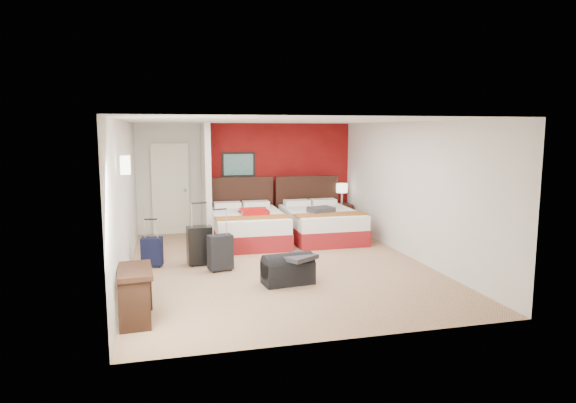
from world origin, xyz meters
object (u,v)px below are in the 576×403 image
object	(u,v)px
duffel_bag	(288,271)
suitcase_black	(200,247)
red_suitcase_open	(253,211)
nightstand	(341,216)
suitcase_charcoal	(220,254)
suitcase_navy	(152,253)
table_lamp	(342,194)
desk	(136,295)
bed_left	(248,228)
bed_right	(321,224)

from	to	relation	value
duffel_bag	suitcase_black	bearing A→B (deg)	124.16
red_suitcase_open	nightstand	distance (m)	2.60
suitcase_charcoal	suitcase_navy	distance (m)	1.23
table_lamp	desk	xyz separation A→B (m)	(-4.52, -4.97, -0.50)
suitcase_charcoal	suitcase_black	bearing A→B (deg)	111.37
red_suitcase_open	desk	size ratio (longest dim) A/B	0.93
suitcase_black	suitcase_navy	xyz separation A→B (m)	(-0.81, 0.07, -0.08)
bed_left	red_suitcase_open	distance (m)	0.39
nightstand	duffel_bag	size ratio (longest dim) A/B	0.78
nightstand	desk	distance (m)	6.72
red_suitcase_open	suitcase_charcoal	world-z (taller)	red_suitcase_open
suitcase_charcoal	duffel_bag	world-z (taller)	suitcase_charcoal
red_suitcase_open	bed_left	bearing A→B (deg)	136.04
red_suitcase_open	nightstand	bearing A→B (deg)	25.69
duffel_bag	table_lamp	bearing A→B (deg)	52.78
bed_left	table_lamp	size ratio (longest dim) A/B	4.33
suitcase_charcoal	suitcase_navy	xyz separation A→B (m)	(-1.12, 0.52, -0.05)
bed_right	desk	distance (m)	5.43
bed_right	red_suitcase_open	size ratio (longest dim) A/B	2.77
suitcase_charcoal	desk	size ratio (longest dim) A/B	0.72
bed_right	suitcase_black	world-z (taller)	suitcase_black
table_lamp	suitcase_charcoal	bearing A→B (deg)	-137.56
suitcase_black	bed_right	bearing A→B (deg)	23.79
duffel_bag	bed_left	bearing A→B (deg)	85.51
bed_right	nightstand	xyz separation A→B (m)	(0.83, 0.98, -0.01)
red_suitcase_open	desk	distance (m)	4.48
suitcase_navy	duffel_bag	bearing A→B (deg)	-26.13
nightstand	suitcase_charcoal	bearing A→B (deg)	-136.69
bed_right	suitcase_navy	bearing A→B (deg)	-157.43
bed_left	red_suitcase_open	bearing A→B (deg)	-43.87
red_suitcase_open	suitcase_navy	size ratio (longest dim) A/B	1.54
suitcase_charcoal	duffel_bag	bearing A→B (deg)	-58.55
red_suitcase_open	table_lamp	xyz separation A→B (m)	(2.34, 1.07, 0.16)
duffel_bag	desk	size ratio (longest dim) A/B	0.95
suitcase_navy	desk	distance (m)	2.53
desk	red_suitcase_open	bearing A→B (deg)	57.03
suitcase_navy	desk	size ratio (longest dim) A/B	0.60
suitcase_charcoal	desk	xyz separation A→B (m)	(-1.27, -2.00, 0.05)
bed_left	nightstand	world-z (taller)	bed_left
nightstand	suitcase_black	world-z (taller)	suitcase_black
bed_right	suitcase_black	distance (m)	3.12
bed_right	suitcase_black	size ratio (longest dim) A/B	3.18
red_suitcase_open	suitcase_charcoal	bearing A→B (deg)	-114.62
table_lamp	suitcase_charcoal	size ratio (longest dim) A/B	0.83
bed_left	desk	size ratio (longest dim) A/B	2.59
nightstand	desk	xyz separation A→B (m)	(-4.52, -4.97, 0.04)
suitcase_navy	bed_right	bearing A→B (deg)	32.57
bed_left	suitcase_charcoal	distance (m)	2.16
nightstand	suitcase_black	xyz separation A→B (m)	(-3.55, -2.52, 0.03)
bed_left	desk	world-z (taller)	desk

